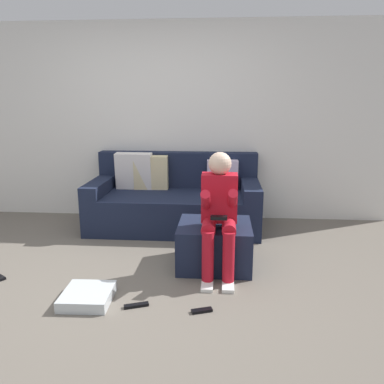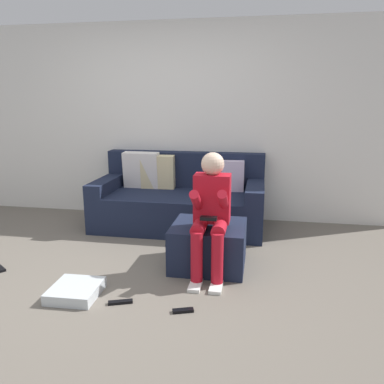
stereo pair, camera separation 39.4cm
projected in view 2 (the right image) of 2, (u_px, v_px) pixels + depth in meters
name	position (u px, v px, depth m)	size (l,w,h in m)	color
ground_plane	(114.00, 284.00, 3.29)	(7.59, 7.59, 0.00)	#6B6359
wall_back	(170.00, 122.00, 5.01)	(5.84, 0.10, 2.48)	silver
couch_sectional	(180.00, 200.00, 4.74)	(2.01, 0.96, 0.89)	#192138
ottoman	(209.00, 245.00, 3.60)	(0.67, 0.62, 0.40)	#192138
person_seated	(211.00, 209.00, 3.34)	(0.32, 0.58, 1.09)	red
storage_bin	(76.00, 291.00, 3.08)	(0.37, 0.39, 0.09)	silver
remote_near_ottoman	(183.00, 311.00, 2.85)	(0.16, 0.05, 0.02)	black
remote_by_storage_bin	(120.00, 302.00, 2.97)	(0.19, 0.04, 0.02)	black
remote_under_side_table	(0.00, 268.00, 3.56)	(0.16, 0.06, 0.02)	black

